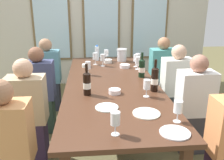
% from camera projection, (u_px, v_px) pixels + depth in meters
% --- Properties ---
extents(ground_plane, '(12.00, 12.00, 0.00)m').
position_uv_depth(ground_plane, '(112.00, 139.00, 3.02)').
color(ground_plane, brown).
extents(back_wall_with_windows, '(4.23, 0.10, 2.90)m').
position_uv_depth(back_wall_with_windows, '(101.00, 11.00, 4.68)').
color(back_wall_with_windows, beige).
rests_on(back_wall_with_windows, ground).
extents(dining_table, '(1.03, 2.62, 0.74)m').
position_uv_depth(dining_table, '(112.00, 88.00, 2.81)').
color(dining_table, '#482A1B').
rests_on(dining_table, ground).
extents(white_plate_0, '(0.20, 0.20, 0.01)m').
position_uv_depth(white_plate_0, '(107.00, 107.00, 2.13)').
color(white_plate_0, white).
rests_on(white_plate_0, dining_table).
extents(white_plate_1, '(0.23, 0.23, 0.01)m').
position_uv_depth(white_plate_1, '(146.00, 113.00, 2.02)').
color(white_plate_1, white).
rests_on(white_plate_1, dining_table).
extents(white_plate_2, '(0.22, 0.22, 0.01)m').
position_uv_depth(white_plate_2, '(175.00, 133.00, 1.73)').
color(white_plate_2, white).
rests_on(white_plate_2, dining_table).
extents(metal_pitcher, '(0.16, 0.16, 0.19)m').
position_uv_depth(metal_pitcher, '(122.00, 55.00, 3.76)').
color(metal_pitcher, silver).
rests_on(metal_pitcher, dining_table).
extents(wine_bottle_0, '(0.08, 0.08, 0.34)m').
position_uv_depth(wine_bottle_0, '(155.00, 79.00, 2.49)').
color(wine_bottle_0, black).
rests_on(wine_bottle_0, dining_table).
extents(wine_bottle_1, '(0.08, 0.08, 0.31)m').
position_uv_depth(wine_bottle_1, '(87.00, 83.00, 2.40)').
color(wine_bottle_1, black).
rests_on(wine_bottle_1, dining_table).
extents(wine_bottle_2, '(0.08, 0.08, 0.31)m').
position_uv_depth(wine_bottle_2, '(142.00, 68.00, 2.96)').
color(wine_bottle_2, black).
rests_on(wine_bottle_2, dining_table).
extents(tasting_bowl_0, '(0.14, 0.14, 0.05)m').
position_uv_depth(tasting_bowl_0, '(125.00, 66.00, 3.40)').
color(tasting_bowl_0, white).
rests_on(tasting_bowl_0, dining_table).
extents(tasting_bowl_1, '(0.12, 0.12, 0.05)m').
position_uv_depth(tasting_bowl_1, '(114.00, 91.00, 2.46)').
color(tasting_bowl_1, white).
rests_on(tasting_bowl_1, dining_table).
extents(tasting_bowl_2, '(0.13, 0.13, 0.05)m').
position_uv_depth(tasting_bowl_2, '(108.00, 61.00, 3.67)').
color(tasting_bowl_2, white).
rests_on(tasting_bowl_2, dining_table).
extents(tasting_bowl_3, '(0.12, 0.12, 0.04)m').
position_uv_depth(tasting_bowl_3, '(86.00, 66.00, 3.43)').
color(tasting_bowl_3, white).
rests_on(tasting_bowl_3, dining_table).
extents(water_bottle, '(0.06, 0.06, 0.24)m').
position_uv_depth(water_bottle, '(97.00, 53.00, 3.80)').
color(water_bottle, white).
rests_on(water_bottle, dining_table).
extents(wine_glass_0, '(0.07, 0.07, 0.17)m').
position_uv_depth(wine_glass_0, '(106.00, 53.00, 3.76)').
color(wine_glass_0, white).
rests_on(wine_glass_0, dining_table).
extents(wine_glass_1, '(0.07, 0.07, 0.17)m').
position_uv_depth(wine_glass_1, '(136.00, 59.00, 3.42)').
color(wine_glass_1, white).
rests_on(wine_glass_1, dining_table).
extents(wine_glass_2, '(0.07, 0.07, 0.17)m').
position_uv_depth(wine_glass_2, '(95.00, 56.00, 3.54)').
color(wine_glass_2, white).
rests_on(wine_glass_2, dining_table).
extents(wine_glass_3, '(0.07, 0.07, 0.17)m').
position_uv_depth(wine_glass_3, '(147.00, 85.00, 2.35)').
color(wine_glass_3, white).
rests_on(wine_glass_3, dining_table).
extents(wine_glass_4, '(0.07, 0.07, 0.17)m').
position_uv_depth(wine_glass_4, '(103.00, 58.00, 3.46)').
color(wine_glass_4, white).
rests_on(wine_glass_4, dining_table).
extents(wine_glass_5, '(0.07, 0.07, 0.17)m').
position_uv_depth(wine_glass_5, '(88.00, 66.00, 3.04)').
color(wine_glass_5, white).
rests_on(wine_glass_5, dining_table).
extents(wine_glass_6, '(0.07, 0.07, 0.17)m').
position_uv_depth(wine_glass_6, '(138.00, 61.00, 3.29)').
color(wine_glass_6, white).
rests_on(wine_glass_6, dining_table).
extents(wine_glass_7, '(0.07, 0.07, 0.17)m').
position_uv_depth(wine_glass_7, '(138.00, 57.00, 3.50)').
color(wine_glass_7, white).
rests_on(wine_glass_7, dining_table).
extents(wine_glass_8, '(0.07, 0.07, 0.17)m').
position_uv_depth(wine_glass_8, '(178.00, 107.00, 1.85)').
color(wine_glass_8, white).
rests_on(wine_glass_8, dining_table).
extents(wine_glass_9, '(0.07, 0.07, 0.17)m').
position_uv_depth(wine_glass_9, '(115.00, 119.00, 1.67)').
color(wine_glass_9, white).
rests_on(wine_glass_9, dining_table).
extents(seated_person_0, '(0.38, 0.24, 1.11)m').
position_uv_depth(seated_person_0, '(28.00, 114.00, 2.49)').
color(seated_person_0, '#30233D').
rests_on(seated_person_0, ground).
extents(seated_person_1, '(0.38, 0.24, 1.11)m').
position_uv_depth(seated_person_1, '(194.00, 107.00, 2.66)').
color(seated_person_1, '#39373B').
rests_on(seated_person_1, ground).
extents(seated_person_2, '(0.38, 0.24, 1.11)m').
position_uv_depth(seated_person_2, '(40.00, 93.00, 3.08)').
color(seated_person_2, '#26392F').
rests_on(seated_person_2, ground).
extents(seated_person_3, '(0.38, 0.24, 1.11)m').
position_uv_depth(seated_person_3, '(176.00, 88.00, 3.22)').
color(seated_person_3, '#2D3537').
rests_on(seated_person_3, ground).
extents(seated_person_4, '(0.38, 0.24, 1.11)m').
position_uv_depth(seated_person_4, '(9.00, 151.00, 1.88)').
color(seated_person_4, '#25212E').
rests_on(seated_person_4, ground).
extents(seated_person_6, '(0.38, 0.24, 1.11)m').
position_uv_depth(seated_person_6, '(48.00, 77.00, 3.71)').
color(seated_person_6, '#2A2D3B').
rests_on(seated_person_6, ground).
extents(seated_person_7, '(0.38, 0.24, 1.11)m').
position_uv_depth(seated_person_7, '(162.00, 74.00, 3.84)').
color(seated_person_7, '#233239').
rests_on(seated_person_7, ground).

